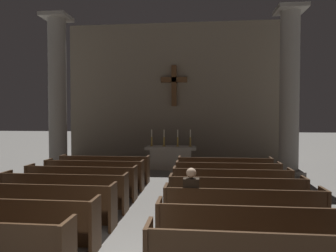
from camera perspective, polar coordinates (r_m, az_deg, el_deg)
The scene contains 21 objects.
pew_left_row_2 at distance 6.28m, azimuth -27.42°, elevation -15.71°, with size 3.14×0.50×0.95m.
pew_left_row_3 at distance 7.18m, azimuth -22.51°, elevation -13.39°, with size 3.14×0.50×0.95m.
pew_left_row_4 at distance 8.13m, azimuth -18.79°, elevation -11.53°, with size 3.14×0.50×0.95m.
pew_left_row_5 at distance 9.11m, azimuth -15.90°, elevation -10.04°, with size 3.14×0.50×0.95m.
pew_left_row_6 at distance 10.11m, azimuth -13.59°, elevation -8.82°, with size 3.14×0.50×0.95m.
pew_left_row_7 at distance 11.13m, azimuth -11.71°, elevation -7.81°, with size 3.14×0.50×0.95m.
pew_right_row_2 at distance 5.42m, azimuth 15.56°, elevation -18.46°, with size 3.14×0.50×0.95m.
pew_right_row_3 at distance 6.44m, azimuth 13.85°, elevation -15.10°, with size 3.14×0.50×0.95m.
pew_right_row_4 at distance 7.48m, azimuth 12.64°, elevation -12.66°, with size 3.14×0.50×0.95m.
pew_right_row_5 at distance 8.53m, azimuth 11.74°, elevation -10.82°, with size 3.14×0.50×0.95m.
pew_right_row_6 at distance 9.60m, azimuth 11.05°, elevation -9.38°, with size 3.14×0.50×0.95m.
pew_right_row_7 at distance 10.66m, azimuth 10.50°, elevation -8.23°, with size 3.14×0.50×0.95m.
column_left_second at distance 13.82m, azimuth -19.92°, elevation 5.36°, with size 1.12×1.12×6.58m.
column_right_second at distance 12.97m, azimuth 21.71°, elevation 5.57°, with size 1.12×1.12×6.58m.
altar at distance 13.46m, azimuth 0.54°, elevation -5.83°, with size 2.20×0.90×1.01m.
candlestick_outer_left at distance 13.48m, azimuth -3.07°, elevation -2.76°, with size 0.16×0.16×0.74m.
candlestick_inner_left at distance 13.41m, azimuth -0.74°, elevation -2.78°, with size 0.16×0.16×0.74m.
candlestick_inner_right at distance 13.36m, azimuth 1.82°, elevation -2.80°, with size 0.16×0.16×0.74m.
candlestick_outer_right at distance 13.33m, azimuth 4.18°, elevation -2.82°, with size 0.16×0.16×0.74m.
apse_with_cross at distance 15.36m, azimuth 1.22°, elevation 6.13°, with size 10.70×0.49×6.94m.
lone_worshipper at distance 6.35m, azimuth 4.36°, elevation -13.26°, with size 0.32×0.43×1.32m.
Camera 1 is at (1.21, -3.95, 2.36)m, focal length 32.66 mm.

